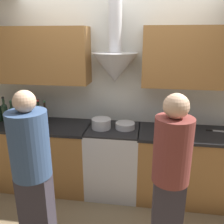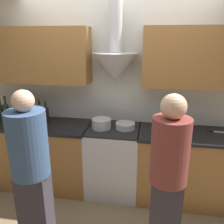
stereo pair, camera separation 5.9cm
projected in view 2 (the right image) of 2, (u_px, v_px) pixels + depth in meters
name	position (u px, v px, depth m)	size (l,w,h in m)	color
ground_plane	(109.00, 204.00, 3.00)	(12.00, 12.00, 0.00)	#847051
wall_back	(113.00, 81.00, 3.10)	(8.40, 0.57, 2.60)	silver
counter_left	(40.00, 154.00, 3.32)	(1.45, 0.62, 0.92)	#9E6B38
counter_right	(184.00, 166.00, 3.00)	(1.19, 0.62, 0.92)	#9E6B38
stove_range	(113.00, 160.00, 3.15)	(0.67, 0.60, 0.92)	silver
wine_bottle_1	(1.00, 111.00, 3.26)	(0.07, 0.07, 0.32)	black
wine_bottle_2	(6.00, 111.00, 3.22)	(0.08, 0.08, 0.35)	black
wine_bottle_3	(13.00, 113.00, 3.21)	(0.07, 0.07, 0.31)	black
wine_bottle_4	(20.00, 112.00, 3.20)	(0.07, 0.07, 0.35)	black
wine_bottle_5	(27.00, 112.00, 3.19)	(0.07, 0.07, 0.35)	black
wine_bottle_6	(32.00, 113.00, 3.16)	(0.07, 0.07, 0.35)	black
wine_bottle_7	(40.00, 113.00, 3.16)	(0.08, 0.08, 0.33)	black
wine_bottle_8	(46.00, 114.00, 3.15)	(0.07, 0.07, 0.32)	black
stock_pot	(101.00, 123.00, 3.00)	(0.24, 0.24, 0.13)	silver
mixing_bowl	(125.00, 126.00, 2.99)	(0.25, 0.25, 0.08)	silver
orange_fruit	(180.00, 133.00, 2.78)	(0.07, 0.07, 0.07)	orange
saucepan	(171.00, 127.00, 2.93)	(0.18, 0.18, 0.10)	silver
chefs_knife	(216.00, 132.00, 2.89)	(0.21, 0.05, 0.01)	silver
person_foreground_left	(31.00, 169.00, 2.14)	(0.35, 0.35, 1.62)	#38333D
person_foreground_right	(168.00, 179.00, 1.95)	(0.30, 0.30, 1.64)	#38333D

